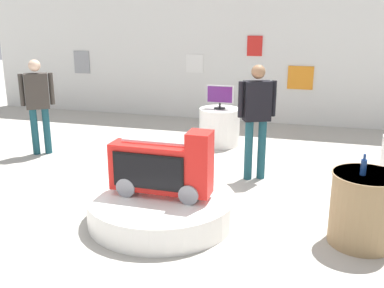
% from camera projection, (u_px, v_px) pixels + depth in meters
% --- Properties ---
extents(ground_plane, '(30.00, 30.00, 0.00)m').
position_uv_depth(ground_plane, '(154.00, 209.00, 5.63)').
color(ground_plane, '#B2ADA3').
extents(back_wall_display, '(12.03, 0.13, 3.32)m').
position_uv_depth(back_wall_display, '(233.00, 47.00, 9.85)').
color(back_wall_display, silver).
rests_on(back_wall_display, ground).
extents(main_display_pedestal, '(1.75, 1.75, 0.31)m').
position_uv_depth(main_display_pedestal, '(162.00, 208.00, 5.32)').
color(main_display_pedestal, white).
rests_on(main_display_pedestal, ground).
extents(novelty_firetruck_tv, '(1.20, 0.37, 0.81)m').
position_uv_depth(novelty_firetruck_tv, '(162.00, 169.00, 5.16)').
color(novelty_firetruck_tv, gray).
rests_on(novelty_firetruck_tv, main_display_pedestal).
extents(display_pedestal_left_rear, '(0.75, 0.75, 0.69)m').
position_uv_depth(display_pedestal_left_rear, '(219.00, 127.00, 8.31)').
color(display_pedestal_left_rear, white).
rests_on(display_pedestal_left_rear, ground).
extents(tv_on_left_rear, '(0.50, 0.22, 0.43)m').
position_uv_depth(tv_on_left_rear, '(220.00, 96.00, 8.14)').
color(tv_on_left_rear, black).
rests_on(tv_on_left_rear, display_pedestal_left_rear).
extents(side_table_round, '(0.71, 0.71, 0.79)m').
position_uv_depth(side_table_round, '(363.00, 208.00, 4.72)').
color(side_table_round, '#9E7F56').
rests_on(side_table_round, ground).
extents(bottle_on_side_table, '(0.06, 0.06, 0.23)m').
position_uv_depth(bottle_on_side_table, '(364.00, 167.00, 4.55)').
color(bottle_on_side_table, navy).
rests_on(bottle_on_side_table, side_table_round).
extents(shopper_browsing_near_truck, '(0.52, 0.34, 1.69)m').
position_uv_depth(shopper_browsing_near_truck, '(257.00, 114.00, 6.41)').
color(shopper_browsing_near_truck, '#194751').
rests_on(shopper_browsing_near_truck, ground).
extents(shopper_browsing_rear, '(0.48, 0.37, 1.64)m').
position_uv_depth(shopper_browsing_rear, '(38.00, 100.00, 7.59)').
color(shopper_browsing_rear, '#194751').
rests_on(shopper_browsing_rear, ground).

